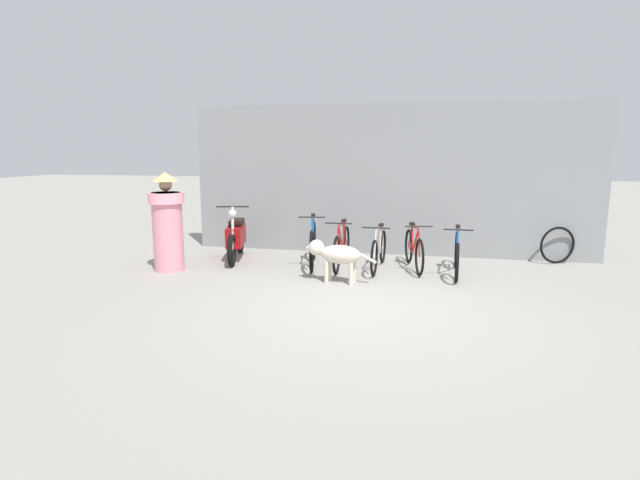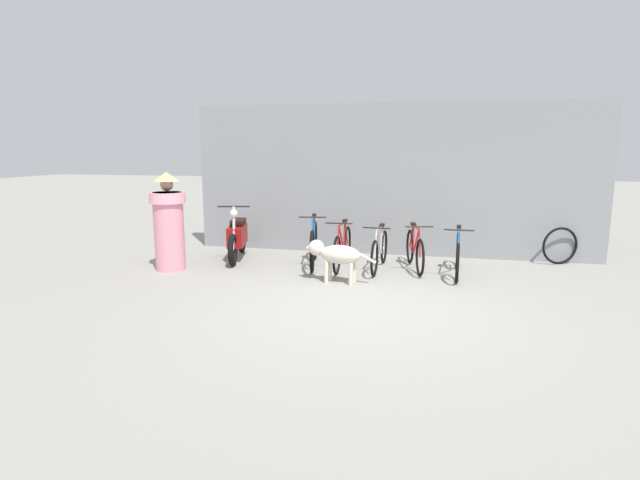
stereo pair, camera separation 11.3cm
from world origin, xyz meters
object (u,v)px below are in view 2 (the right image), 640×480
at_px(bicycle_0, 314,244).
at_px(bicycle_4, 458,255).
at_px(bicycle_3, 415,250).
at_px(stray_dog, 335,254).
at_px(motorcycle, 237,237).
at_px(spare_tire_left, 560,246).
at_px(person_in_robes, 169,222).
at_px(bicycle_1, 342,247).
at_px(bicycle_2, 379,251).

xyz_separation_m(bicycle_0, bicycle_4, (2.48, -0.12, -0.04)).
bearing_deg(bicycle_3, stray_dog, -57.14).
bearing_deg(bicycle_4, motorcycle, -91.81).
height_order(stray_dog, spare_tire_left, spare_tire_left).
height_order(bicycle_3, person_in_robes, person_in_robes).
bearing_deg(bicycle_1, bicycle_4, 86.64).
distance_m(bicycle_1, stray_dog, 1.05).
bearing_deg(bicycle_2, bicycle_1, -88.95).
bearing_deg(person_in_robes, bicycle_1, -165.75).
bearing_deg(bicycle_0, bicycle_4, 76.33).
bearing_deg(spare_tire_left, bicycle_3, -159.13).
bearing_deg(spare_tire_left, bicycle_2, -160.17).
xyz_separation_m(bicycle_0, bicycle_1, (0.53, -0.03, -0.03)).
bearing_deg(person_in_robes, stray_dog, 173.90).
distance_m(bicycle_3, bicycle_4, 0.74).
bearing_deg(person_in_robes, bicycle_2, -169.00).
bearing_deg(bicycle_2, bicycle_4, 89.73).
distance_m(bicycle_0, bicycle_4, 2.49).
bearing_deg(motorcycle, bicycle_2, 71.06).
relative_size(bicycle_1, stray_dog, 1.52).
xyz_separation_m(motorcycle, person_in_robes, (-0.80, -1.06, 0.41)).
bearing_deg(bicycle_2, stray_dog, -26.68).
bearing_deg(stray_dog, bicycle_2, -112.13).
height_order(bicycle_3, bicycle_4, bicycle_4).
xyz_separation_m(bicycle_2, person_in_robes, (-3.51, -0.84, 0.51)).
height_order(person_in_robes, spare_tire_left, person_in_robes).
distance_m(bicycle_1, person_in_robes, 3.02).
xyz_separation_m(bicycle_1, spare_tire_left, (3.78, 1.11, -0.01)).
xyz_separation_m(bicycle_0, bicycle_3, (1.78, 0.11, -0.04)).
relative_size(bicycle_2, bicycle_3, 1.05).
distance_m(bicycle_4, motorcycle, 4.02).
height_order(bicycle_4, stray_dog, bicycle_4).
distance_m(stray_dog, spare_tire_left, 4.28).
xyz_separation_m(motorcycle, spare_tire_left, (5.84, 0.90, -0.08)).
distance_m(bicycle_0, motorcycle, 1.54).
relative_size(bicycle_4, person_in_robes, 1.02).
xyz_separation_m(bicycle_4, person_in_robes, (-4.81, -0.77, 0.50)).
relative_size(bicycle_0, stray_dog, 1.53).
bearing_deg(bicycle_3, spare_tire_left, 98.21).
bearing_deg(bicycle_1, bicycle_3, 95.65).
relative_size(bicycle_1, spare_tire_left, 2.56).
height_order(bicycle_0, bicycle_3, bicycle_0).
height_order(bicycle_4, spare_tire_left, bicycle_4).
xyz_separation_m(bicycle_1, motorcycle, (-2.06, 0.21, 0.07)).
height_order(bicycle_2, motorcycle, motorcycle).
relative_size(bicycle_0, person_in_robes, 1.04).
xyz_separation_m(bicycle_1, stray_dog, (0.08, -1.04, 0.10)).
bearing_deg(person_in_robes, bicycle_0, -161.50).
bearing_deg(bicycle_3, bicycle_0, -99.09).
bearing_deg(stray_dog, spare_tire_left, -142.68).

